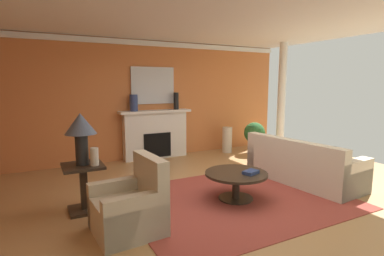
{
  "coord_description": "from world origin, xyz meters",
  "views": [
    {
      "loc": [
        -2.62,
        -4.09,
        1.86
      ],
      "look_at": [
        0.08,
        1.07,
        1.0
      ],
      "focal_mm": 28.29,
      "sensor_mm": 36.0,
      "label": 1
    }
  ],
  "objects_px": {
    "sofa": "(302,167)",
    "side_table": "(84,185)",
    "table_lamp": "(81,129)",
    "vase_tall_corner": "(227,140)",
    "potted_plant": "(254,135)",
    "vase_mantel_right": "(176,101)",
    "fireplace": "(156,136)",
    "vase_on_side_table": "(94,157)",
    "coffee_table": "(236,179)",
    "mantel_mirror": "(153,85)",
    "vase_mantel_left": "(134,103)",
    "armchair_near_window": "(131,208)"
  },
  "relations": [
    {
      "from": "sofa",
      "to": "side_table",
      "type": "bearing_deg",
      "value": 172.01
    },
    {
      "from": "table_lamp",
      "to": "vase_tall_corner",
      "type": "height_order",
      "value": "table_lamp"
    },
    {
      "from": "sofa",
      "to": "potted_plant",
      "type": "distance_m",
      "value": 2.49
    },
    {
      "from": "vase_tall_corner",
      "to": "vase_mantel_right",
      "type": "relative_size",
      "value": 1.62
    },
    {
      "from": "table_lamp",
      "to": "potted_plant",
      "type": "relative_size",
      "value": 0.9
    },
    {
      "from": "fireplace",
      "to": "vase_mantel_right",
      "type": "relative_size",
      "value": 4.23
    },
    {
      "from": "table_lamp",
      "to": "potted_plant",
      "type": "distance_m",
      "value": 5.02
    },
    {
      "from": "sofa",
      "to": "vase_mantel_right",
      "type": "distance_m",
      "value": 3.44
    },
    {
      "from": "side_table",
      "to": "table_lamp",
      "type": "bearing_deg",
      "value": 180.0
    },
    {
      "from": "side_table",
      "to": "vase_on_side_table",
      "type": "xyz_separation_m",
      "value": [
        0.15,
        -0.12,
        0.43
      ]
    },
    {
      "from": "coffee_table",
      "to": "vase_on_side_table",
      "type": "relative_size",
      "value": 3.9
    },
    {
      "from": "fireplace",
      "to": "side_table",
      "type": "xyz_separation_m",
      "value": [
        -2.08,
        -2.52,
        -0.17
      ]
    },
    {
      "from": "fireplace",
      "to": "potted_plant",
      "type": "xyz_separation_m",
      "value": [
        2.55,
        -0.71,
        -0.08
      ]
    },
    {
      "from": "table_lamp",
      "to": "potted_plant",
      "type": "bearing_deg",
      "value": 21.43
    },
    {
      "from": "mantel_mirror",
      "to": "potted_plant",
      "type": "relative_size",
      "value": 1.33
    },
    {
      "from": "vase_tall_corner",
      "to": "vase_on_side_table",
      "type": "bearing_deg",
      "value": -148.85
    },
    {
      "from": "vase_mantel_right",
      "to": "coffee_table",
      "type": "bearing_deg",
      "value": -97.08
    },
    {
      "from": "coffee_table",
      "to": "mantel_mirror",
      "type": "bearing_deg",
      "value": 92.76
    },
    {
      "from": "fireplace",
      "to": "vase_on_side_table",
      "type": "height_order",
      "value": "fireplace"
    },
    {
      "from": "sofa",
      "to": "vase_mantel_right",
      "type": "bearing_deg",
      "value": 112.04
    },
    {
      "from": "side_table",
      "to": "vase_tall_corner",
      "type": "xyz_separation_m",
      "value": [
        4.03,
        2.22,
        -0.05
      ]
    },
    {
      "from": "fireplace",
      "to": "side_table",
      "type": "distance_m",
      "value": 3.27
    },
    {
      "from": "sofa",
      "to": "table_lamp",
      "type": "height_order",
      "value": "table_lamp"
    },
    {
      "from": "sofa",
      "to": "vase_tall_corner",
      "type": "xyz_separation_m",
      "value": [
        0.18,
        2.76,
        0.05
      ]
    },
    {
      "from": "side_table",
      "to": "vase_mantel_right",
      "type": "height_order",
      "value": "vase_mantel_right"
    },
    {
      "from": "coffee_table",
      "to": "vase_mantel_right",
      "type": "xyz_separation_m",
      "value": [
        0.39,
        3.14,
        1.09
      ]
    },
    {
      "from": "vase_tall_corner",
      "to": "vase_mantel_right",
      "type": "height_order",
      "value": "vase_mantel_right"
    },
    {
      "from": "sofa",
      "to": "coffee_table",
      "type": "xyz_separation_m",
      "value": [
        -1.61,
        -0.13,
        0.04
      ]
    },
    {
      "from": "table_lamp",
      "to": "vase_mantel_right",
      "type": "distance_m",
      "value": 3.61
    },
    {
      "from": "table_lamp",
      "to": "vase_mantel_right",
      "type": "height_order",
      "value": "vase_mantel_right"
    },
    {
      "from": "coffee_table",
      "to": "vase_mantel_left",
      "type": "distance_m",
      "value": 3.39
    },
    {
      "from": "vase_mantel_left",
      "to": "side_table",
      "type": "bearing_deg",
      "value": -121.66
    },
    {
      "from": "mantel_mirror",
      "to": "sofa",
      "type": "distance_m",
      "value": 3.94
    },
    {
      "from": "coffee_table",
      "to": "vase_tall_corner",
      "type": "distance_m",
      "value": 3.4
    },
    {
      "from": "coffee_table",
      "to": "vase_mantel_left",
      "type": "height_order",
      "value": "vase_mantel_left"
    },
    {
      "from": "vase_tall_corner",
      "to": "vase_mantel_right",
      "type": "distance_m",
      "value": 1.78
    },
    {
      "from": "vase_mantel_left",
      "to": "sofa",
      "type": "bearing_deg",
      "value": -52.41
    },
    {
      "from": "coffee_table",
      "to": "table_lamp",
      "type": "xyz_separation_m",
      "value": [
        -2.23,
        0.67,
        0.89
      ]
    },
    {
      "from": "table_lamp",
      "to": "vase_tall_corner",
      "type": "distance_m",
      "value": 4.68
    },
    {
      "from": "vase_mantel_left",
      "to": "vase_mantel_right",
      "type": "height_order",
      "value": "vase_mantel_right"
    },
    {
      "from": "coffee_table",
      "to": "potted_plant",
      "type": "relative_size",
      "value": 1.2
    },
    {
      "from": "sofa",
      "to": "side_table",
      "type": "distance_m",
      "value": 3.88
    },
    {
      "from": "vase_tall_corner",
      "to": "vase_mantel_left",
      "type": "bearing_deg",
      "value": 174.29
    },
    {
      "from": "coffee_table",
      "to": "vase_on_side_table",
      "type": "bearing_deg",
      "value": 165.25
    },
    {
      "from": "sofa",
      "to": "vase_mantel_left",
      "type": "distance_m",
      "value": 3.96
    },
    {
      "from": "armchair_near_window",
      "to": "vase_mantel_left",
      "type": "height_order",
      "value": "vase_mantel_left"
    },
    {
      "from": "potted_plant",
      "to": "table_lamp",
      "type": "bearing_deg",
      "value": -158.57
    },
    {
      "from": "vase_mantel_left",
      "to": "vase_tall_corner",
      "type": "xyz_separation_m",
      "value": [
        2.5,
        -0.25,
        -1.06
      ]
    },
    {
      "from": "vase_mantel_right",
      "to": "potted_plant",
      "type": "distance_m",
      "value": 2.3
    },
    {
      "from": "armchair_near_window",
      "to": "potted_plant",
      "type": "height_order",
      "value": "armchair_near_window"
    }
  ]
}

